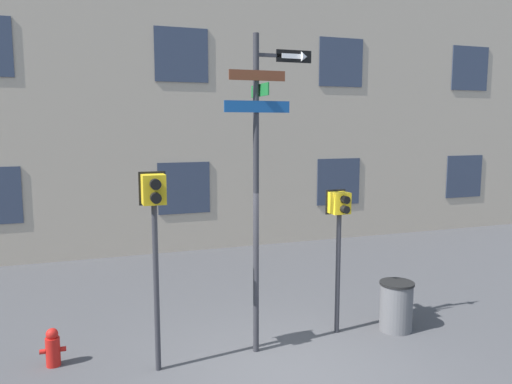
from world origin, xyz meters
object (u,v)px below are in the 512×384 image
Objects in this scene: street_sign_pole at (260,167)px; fire_hydrant at (53,348)px; trash_bin at (396,306)px; pedestrian_signal_left at (154,217)px; pedestrian_signal_right at (339,223)px.

street_sign_pole reaches higher than fire_hydrant.
pedestrian_signal_left is at bearing -178.84° from trash_bin.
street_sign_pole is 5.67× the size of trash_bin.
pedestrian_signal_left is 5.01× the size of fire_hydrant.
pedestrian_signal_left is at bearing -24.09° from fire_hydrant.
trash_bin reaches higher than fire_hydrant.
pedestrian_signal_right is at bearing -3.99° from fire_hydrant.
trash_bin is at bearing -13.78° from pedestrian_signal_right.
trash_bin is at bearing 1.16° from pedestrian_signal_left.
pedestrian_signal_right is at bearing 166.22° from trash_bin.
pedestrian_signal_left is 1.17× the size of pedestrian_signal_right.
pedestrian_signal_right is (1.48, 0.23, -0.98)m from street_sign_pole.
street_sign_pole is 1.98× the size of pedestrian_signal_right.
street_sign_pole is 1.79m from pedestrian_signal_right.
street_sign_pole is 1.68× the size of pedestrian_signal_left.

